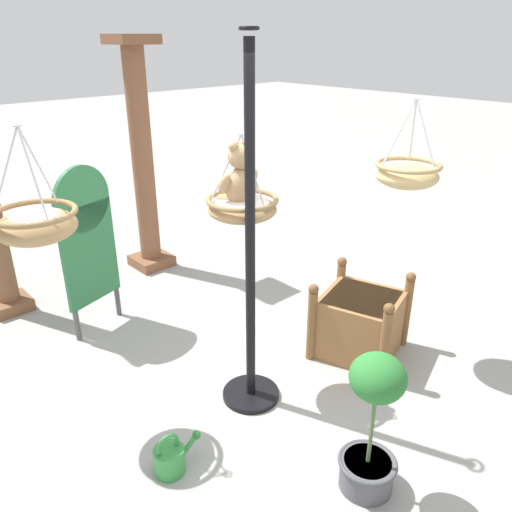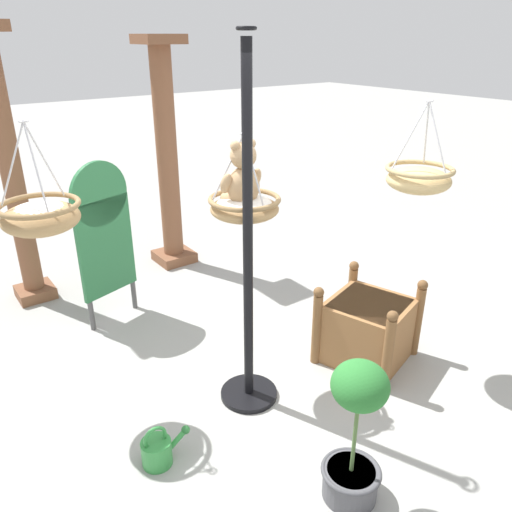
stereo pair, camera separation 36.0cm
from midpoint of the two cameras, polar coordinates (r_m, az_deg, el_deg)
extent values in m
plane|color=#9E9E99|center=(4.12, -1.65, -15.20)|extent=(40.00, 40.00, 0.00)
cylinder|color=black|center=(3.40, -3.70, 1.36)|extent=(0.07, 0.07, 2.59)
cylinder|color=black|center=(4.07, -3.21, -15.45)|extent=(0.44, 0.44, 0.04)
torus|color=black|center=(3.15, -4.39, 24.42)|extent=(0.12, 0.12, 0.02)
ellipsoid|color=#A37F51|center=(3.62, -4.42, 5.26)|extent=(0.50, 0.50, 0.16)
torus|color=olive|center=(3.60, -4.45, 6.35)|extent=(0.52, 0.52, 0.04)
ellipsoid|color=silver|center=(3.62, -4.43, 5.56)|extent=(0.44, 0.44, 0.13)
cylinder|color=#B7B7BC|center=(3.64, -3.90, 10.37)|extent=(0.21, 0.13, 0.47)
cylinder|color=#B7B7BC|center=(3.52, -6.44, 9.82)|extent=(0.21, 0.13, 0.47)
cylinder|color=#B7B7BC|center=(3.45, -3.38, 9.63)|extent=(0.01, 0.24, 0.47)
torus|color=#B7B7BC|center=(3.49, -4.70, 13.67)|extent=(0.06, 0.06, 0.01)
ellipsoid|color=tan|center=(3.58, -4.60, 7.79)|extent=(0.24, 0.21, 0.29)
sphere|color=tan|center=(3.53, -4.72, 11.25)|extent=(0.22, 0.22, 0.19)
ellipsoid|color=tan|center=(3.58, -5.40, 11.20)|extent=(0.10, 0.08, 0.06)
sphere|color=black|center=(3.60, -5.67, 11.31)|extent=(0.03, 0.03, 0.03)
sphere|color=tan|center=(3.47, -5.63, 12.28)|extent=(0.07, 0.07, 0.07)
sphere|color=tan|center=(3.55, -3.91, 12.59)|extent=(0.07, 0.07, 0.07)
ellipsoid|color=tan|center=(3.52, -6.56, 8.03)|extent=(0.08, 0.14, 0.18)
ellipsoid|color=tan|center=(3.67, -3.35, 8.80)|extent=(0.08, 0.14, 0.18)
ellipsoid|color=tan|center=(3.65, -6.37, 6.33)|extent=(0.09, 0.16, 0.09)
ellipsoid|color=tan|center=(3.73, -4.73, 6.76)|extent=(0.09, 0.16, 0.09)
ellipsoid|color=#A37F51|center=(3.50, -26.46, 2.95)|extent=(0.50, 0.50, 0.20)
torus|color=olive|center=(3.47, -26.73, 4.35)|extent=(0.53, 0.53, 0.04)
ellipsoid|color=silver|center=(3.49, -26.52, 3.26)|extent=(0.44, 0.44, 0.16)
cylinder|color=#B7B7BC|center=(3.48, -26.27, 9.10)|extent=(0.21, 0.13, 0.54)
cylinder|color=#B7B7BC|center=(3.43, -29.41, 8.31)|extent=(0.21, 0.13, 0.54)
cylinder|color=#B7B7BC|center=(3.29, -26.97, 8.24)|extent=(0.01, 0.24, 0.54)
torus|color=#B7B7BC|center=(3.35, -28.43, 12.91)|extent=(0.06, 0.06, 0.01)
ellipsoid|color=tan|center=(4.07, 14.39, 8.79)|extent=(0.48, 0.48, 0.19)
torus|color=tan|center=(4.05, 14.51, 9.97)|extent=(0.51, 0.51, 0.04)
cylinder|color=#B7B7BC|center=(4.11, 14.98, 13.63)|extent=(0.21, 0.13, 0.50)
cylinder|color=#B7B7BC|center=(3.95, 13.40, 13.40)|extent=(0.21, 0.13, 0.50)
cylinder|color=#B7B7BC|center=(3.94, 16.25, 13.09)|extent=(0.01, 0.23, 0.50)
torus|color=#B7B7BC|center=(3.96, 15.26, 16.86)|extent=(0.06, 0.06, 0.01)
cube|color=brown|center=(5.82, -27.73, -4.91)|extent=(0.37, 0.37, 0.12)
cylinder|color=brown|center=(5.92, -14.49, 10.03)|extent=(0.24, 0.24, 2.50)
cube|color=brown|center=(6.30, -13.39, -0.52)|extent=(0.43, 0.43, 0.12)
cube|color=brown|center=(5.77, -15.91, 22.64)|extent=(0.46, 0.46, 0.10)
cube|color=olive|center=(4.48, 9.43, -7.72)|extent=(0.79, 0.79, 0.54)
cube|color=#382819|center=(4.36, 9.65, -5.01)|extent=(0.69, 0.69, 0.06)
cylinder|color=brown|center=(4.31, 3.96, -8.02)|extent=(0.08, 0.08, 0.64)
cylinder|color=brown|center=(4.81, 7.38, -4.54)|extent=(0.08, 0.08, 0.64)
cylinder|color=brown|center=(4.12, 11.96, -10.23)|extent=(0.08, 0.08, 0.64)
cylinder|color=brown|center=(4.64, 14.58, -6.32)|extent=(0.08, 0.08, 0.64)
sphere|color=brown|center=(4.13, 4.10, -3.85)|extent=(0.09, 0.09, 0.09)
sphere|color=brown|center=(4.65, 7.61, -0.70)|extent=(0.09, 0.09, 0.09)
sphere|color=brown|center=(3.93, 12.40, -5.95)|extent=(0.09, 0.09, 0.09)
sphere|color=brown|center=(4.47, 15.05, -2.40)|extent=(0.09, 0.09, 0.09)
cylinder|color=#4C4C51|center=(3.42, 9.27, -23.31)|extent=(0.33, 0.33, 0.21)
torus|color=#444449|center=(3.35, 9.38, -22.23)|extent=(0.37, 0.37, 0.03)
cylinder|color=#382819|center=(3.36, 9.37, -22.29)|extent=(0.29, 0.29, 0.03)
cylinder|color=#4C6B38|center=(3.17, 9.70, -19.00)|extent=(0.02, 0.02, 0.49)
ellipsoid|color=#28702D|center=(2.93, 10.22, -13.58)|extent=(0.33, 0.33, 0.28)
cube|color=#286B3D|center=(4.85, -20.43, 0.17)|extent=(0.58, 0.22, 0.93)
cylinder|color=#286B3D|center=(4.68, -21.33, 5.97)|extent=(0.58, 0.22, 0.60)
cylinder|color=#4C4C4C|center=(4.98, -21.66, -7.40)|extent=(0.05, 0.05, 0.30)
cylinder|color=#4C4C4C|center=(5.26, -17.36, -5.00)|extent=(0.05, 0.05, 0.30)
cylinder|color=#338C3F|center=(3.55, -12.94, -21.83)|extent=(0.20, 0.20, 0.18)
cylinder|color=#338C3F|center=(3.58, -10.84, -20.65)|extent=(0.17, 0.04, 0.14)
sphere|color=#287033|center=(3.57, -9.84, -19.52)|extent=(0.06, 0.06, 0.06)
torus|color=#338C3F|center=(3.46, -13.15, -20.32)|extent=(0.16, 0.02, 0.16)
camera|label=1|loc=(0.18, -92.86, -1.27)|focal=35.17mm
camera|label=2|loc=(0.18, 87.14, 1.27)|focal=35.17mm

